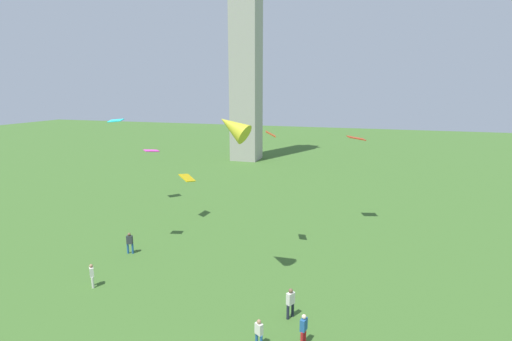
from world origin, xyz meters
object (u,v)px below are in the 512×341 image
at_px(person_3, 130,242).
at_px(kite_flying_1, 151,151).
at_px(person_4, 92,274).
at_px(kite_flying_3, 356,138).
at_px(person_2, 290,301).
at_px(person_1, 304,328).
at_px(kite_flying_0, 116,121).
at_px(kite_flying_4, 187,178).
at_px(kite_flying_2, 271,134).
at_px(kite_flying_5, 233,127).
at_px(monument_obelisk, 246,31).
at_px(person_0, 259,332).

xyz_separation_m(person_3, kite_flying_1, (-6.10, 13.22, 5.04)).
bearing_deg(person_4, kite_flying_1, 156.29).
distance_m(person_4, kite_flying_1, 20.31).
bearing_deg(kite_flying_3, person_4, -152.03).
xyz_separation_m(person_2, kite_flying_3, (2.53, 16.54, 7.50)).
xyz_separation_m(person_1, kite_flying_0, (-16.01, 7.16, 9.66)).
height_order(person_3, kite_flying_4, kite_flying_4).
distance_m(person_3, kite_flying_2, 14.23).
height_order(kite_flying_2, kite_flying_5, kite_flying_5).
height_order(person_4, kite_flying_3, kite_flying_3).
height_order(monument_obelisk, kite_flying_0, monument_obelisk).
xyz_separation_m(person_4, kite_flying_1, (-6.85, 18.42, 5.11)).
distance_m(monument_obelisk, person_4, 52.08).
bearing_deg(kite_flying_1, kite_flying_0, -117.24).
height_order(person_1, kite_flying_1, kite_flying_1).
height_order(kite_flying_0, kite_flying_4, kite_flying_0).
distance_m(person_0, kite_flying_1, 28.86).
relative_size(person_3, kite_flying_5, 0.71).
bearing_deg(person_1, kite_flying_0, 78.22).
distance_m(monument_obelisk, kite_flying_2, 43.45).
bearing_deg(kite_flying_1, person_4, -119.61).
xyz_separation_m(person_2, kite_flying_1, (-20.25, 17.89, 4.99)).
relative_size(person_2, person_3, 1.05).
bearing_deg(person_3, kite_flying_3, -160.05).
relative_size(kite_flying_1, kite_flying_3, 1.04).
bearing_deg(person_1, person_0, 125.11).
xyz_separation_m(kite_flying_1, kite_flying_3, (22.78, -1.36, 2.50)).
xyz_separation_m(person_1, kite_flying_3, (1.40, 18.62, 7.56)).
xyz_separation_m(monument_obelisk, person_2, (18.33, -46.44, -21.84)).
relative_size(monument_obelisk, person_0, 28.75).
distance_m(person_3, kite_flying_5, 14.02).
xyz_separation_m(person_3, person_4, (0.75, -5.20, -0.07)).
bearing_deg(person_0, person_4, 19.76).
distance_m(kite_flying_1, kite_flying_5, 22.68).
xyz_separation_m(person_4, kite_flying_0, (-1.47, 5.61, 9.72)).
xyz_separation_m(kite_flying_0, kite_flying_1, (-5.38, 12.82, -4.61)).
bearing_deg(person_3, kite_flying_4, -109.85).
xyz_separation_m(kite_flying_0, kite_flying_2, (11.51, 2.76, -0.93)).
bearing_deg(monument_obelisk, kite_flying_3, -55.10).
distance_m(monument_obelisk, kite_flying_0, 43.27).
bearing_deg(person_2, person_4, 122.38).
xyz_separation_m(monument_obelisk, person_3, (4.18, -41.77, -21.89)).
distance_m(person_4, kite_flying_3, 24.56).
relative_size(person_3, kite_flying_3, 0.96).
relative_size(kite_flying_0, kite_flying_3, 0.65).
height_order(person_3, kite_flying_0, kite_flying_0).
relative_size(monument_obelisk, kite_flying_3, 25.08).
bearing_deg(person_4, kite_flying_0, 150.60).
xyz_separation_m(kite_flying_1, kite_flying_5, (15.92, -15.45, 4.70)).
bearing_deg(kite_flying_5, kite_flying_1, -126.62).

